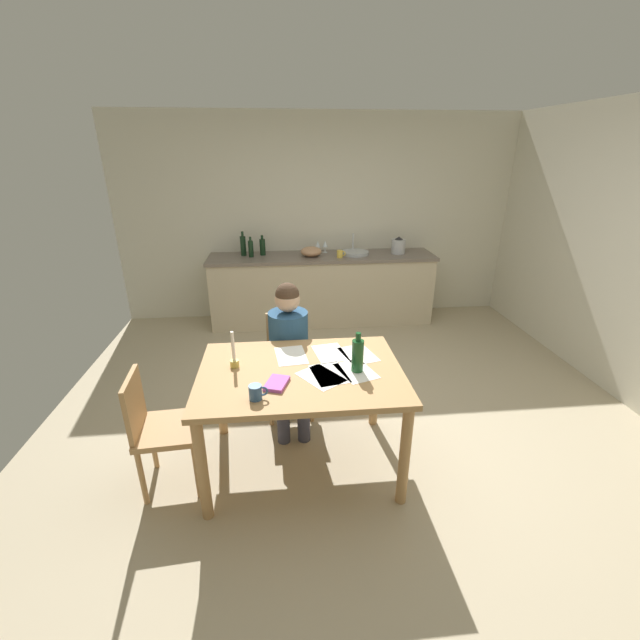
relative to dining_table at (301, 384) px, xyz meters
The scene contains 26 objects.
ground_plane 0.96m from the dining_table, 49.45° to the left, with size 5.20×5.20×0.04m, color tan.
wall_back 3.19m from the dining_table, 82.14° to the left, with size 5.20×0.12×2.60m, color beige.
kitchen_counter 2.78m from the dining_table, 81.12° to the left, with size 2.88×0.64×0.90m.
dining_table is the anchor object (origin of this frame).
chair_at_table 0.75m from the dining_table, 95.17° to the left, with size 0.41×0.41×0.87m.
person_seated 0.58m from the dining_table, 96.09° to the left, with size 0.33×0.60×1.19m.
chair_side_empty 0.97m from the dining_table, behind, with size 0.43×0.43×0.85m.
coffee_mug 0.45m from the dining_table, 131.84° to the right, with size 0.11×0.08×0.09m.
candlestick 0.49m from the dining_table, 167.98° to the left, with size 0.06×0.06×0.26m.
book_magazine 0.26m from the dining_table, 133.29° to the right, with size 0.12×0.18×0.02m, color #B953B3.
paper_letter 0.25m from the dining_table, 104.33° to the left, with size 0.21×0.30×0.00m, color white.
paper_bill 0.34m from the dining_table, 46.11° to the left, with size 0.21×0.30×0.00m, color white.
paper_envelope 0.19m from the dining_table, 38.12° to the right, with size 0.21×0.30×0.00m, color white.
paper_receipt 0.22m from the dining_table, 19.28° to the right, with size 0.21×0.30×0.00m, color white.
paper_notice 0.39m from the dining_table, ahead, with size 0.21×0.30×0.00m, color white.
paper_flyer 0.48m from the dining_table, 24.43° to the left, with size 0.21×0.30×0.00m, color white.
wine_bottle_on_table 0.44m from the dining_table, ahead, with size 0.08×0.08×0.28m.
sink_unit 2.88m from the dining_table, 72.71° to the left, with size 0.36×0.36×0.24m.
bottle_oil 2.90m from the dining_table, 101.36° to the left, with size 0.07×0.07×0.30m.
bottle_vinegar 2.80m from the dining_table, 99.68° to the left, with size 0.06×0.06×0.25m.
bottle_wine_red 2.86m from the dining_table, 96.56° to the left, with size 0.07×0.07×0.25m.
mixing_bowl 2.73m from the dining_table, 83.96° to the left, with size 0.27×0.27×0.12m, color tan.
stovetop_kettle 3.10m from the dining_table, 62.55° to the left, with size 0.18×0.18×0.22m.
wine_glass_near_sink 2.95m from the dining_table, 80.48° to the left, with size 0.07×0.07×0.15m.
wine_glass_by_kettle 2.93m from the dining_table, 82.36° to the left, with size 0.07×0.07×0.15m.
teacup_on_counter 2.68m from the dining_table, 76.12° to the left, with size 0.11×0.07×0.09m.
Camera 1 is at (-0.54, -2.92, 2.15)m, focal length 23.14 mm.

